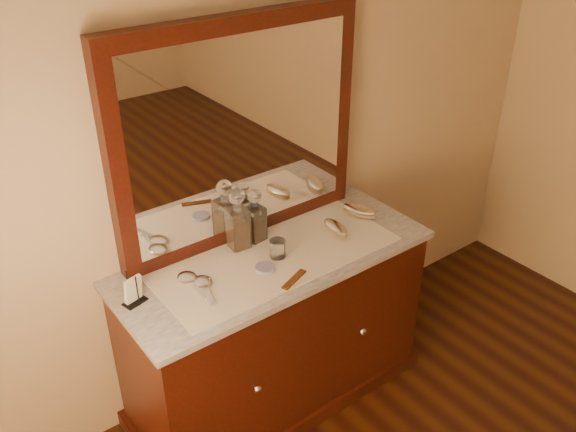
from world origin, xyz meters
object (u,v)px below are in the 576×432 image
Objects in this scene: pin_dish at (265,268)px; comb at (294,279)px; decanter_left at (238,225)px; brush_far at (359,211)px; brush_near at (336,229)px; hand_mirror_inner at (204,284)px; hand_mirror_outer at (189,280)px; napkin_rack at (133,291)px; mirror_frame at (240,133)px; decanter_right at (255,221)px; dresser_cabinet at (276,331)px.

pin_dish is 0.15m from comb.
decanter_left is 1.55× the size of brush_far.
hand_mirror_inner is (-0.70, 0.01, -0.01)m from brush_near.
hand_mirror_inner is (0.03, -0.06, -0.00)m from hand_mirror_outer.
decanter_left reaches higher than napkin_rack.
napkin_rack is 0.73× the size of brush_far.
mirror_frame is 14.00× the size of pin_dish.
decanter_right reaches higher than hand_mirror_inner.
mirror_frame is (0.00, 0.25, 0.94)m from dresser_cabinet.
decanter_left reaches higher than dresser_cabinet.
decanter_left is at bearing 30.78° from hand_mirror_inner.
comb is 0.81× the size of brush_far.
dresser_cabinet is 9.16× the size of comb.
mirror_frame is 6.88× the size of brush_near.
brush_far is at bearing 0.69° from comb.
decanter_left is at bearing 87.40° from pin_dish.
comb is at bearing -24.32° from napkin_rack.
dresser_cabinet is at bearing 34.09° from pin_dish.
hand_mirror_inner reaches higher than dresser_cabinet.
decanter_left is 1.67× the size of brush_near.
brush_far is at bearing 3.22° from dresser_cabinet.
dresser_cabinet is 0.58m from decanter_left.
decanter_left is 0.64m from brush_far.
dresser_cabinet is 0.56m from decanter_right.
brush_far is (0.62, -0.12, -0.09)m from decanter_left.
brush_near is at bearing 5.52° from pin_dish.
brush_far is (0.54, -0.21, -0.47)m from mirror_frame.
decanter_right is at bearing 8.21° from napkin_rack.
brush_far is (0.58, 0.23, 0.02)m from comb.
dresser_cabinet is at bearing -60.10° from decanter_left.
mirror_frame reaches higher than brush_far.
napkin_rack is at bearing 166.35° from pin_dish.
decanter_left reaches higher than decanter_right.
pin_dish is 0.26m from decanter_right.
comb is at bearing -102.70° from dresser_cabinet.
decanter_right is 0.43m from hand_mirror_outer.
brush_near is 0.82× the size of hand_mirror_inner.
decanter_right is at bearing -85.64° from mirror_frame.
brush_near is 0.84× the size of hand_mirror_outer.
decanter_right is (0.05, 0.36, 0.09)m from comb.
pin_dish is at bearing -171.34° from brush_far.
mirror_frame is 0.40m from decanter_left.
brush_near is at bearing -5.98° from hand_mirror_outer.
brush_far is at bearing -1.67° from napkin_rack.
mirror_frame reaches higher than brush_near.
decanter_right reaches higher than dresser_cabinet.
mirror_frame is at bearing 35.12° from hand_mirror_inner.
comb is 0.63m from brush_far.
pin_dish is 0.44m from brush_near.
brush_near is 0.21m from brush_far.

